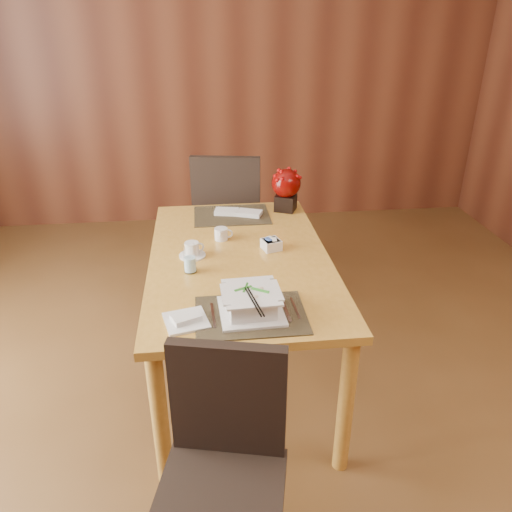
{
  "coord_description": "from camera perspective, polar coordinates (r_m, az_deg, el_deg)",
  "views": [
    {
      "loc": [
        -0.17,
        -1.65,
        1.87
      ],
      "look_at": [
        0.06,
        0.35,
        0.87
      ],
      "focal_mm": 35.0,
      "sensor_mm": 36.0,
      "label": 1
    }
  ],
  "objects": [
    {
      "name": "sugar_caddy",
      "position": [
        2.58,
        1.75,
        1.32
      ],
      "size": [
        0.11,
        0.11,
        0.05
      ],
      "primitive_type": "cube",
      "rotation": [
        0.0,
        0.0,
        0.3
      ],
      "color": "silver",
      "rests_on": "dining_table"
    },
    {
      "name": "soup_setting",
      "position": [
        2.03,
        -0.55,
        -5.36
      ],
      "size": [
        0.27,
        0.27,
        0.11
      ],
      "rotation": [
        0.0,
        0.0,
        0.04
      ],
      "color": "silver",
      "rests_on": "dining_table"
    },
    {
      "name": "dining_table",
      "position": [
        2.57,
        -1.87,
        -1.93
      ],
      "size": [
        0.9,
        1.5,
        0.75
      ],
      "color": "gold",
      "rests_on": "ground"
    },
    {
      "name": "napkins_far",
      "position": [
        3.02,
        -1.88,
        5.0
      ],
      "size": [
        0.3,
        0.18,
        0.03
      ],
      "primitive_type": null,
      "rotation": [
        0.0,
        0.0,
        -0.3
      ],
      "color": "silver",
      "rests_on": "dining_table"
    },
    {
      "name": "placemat_far",
      "position": [
        3.02,
        -2.79,
        4.68
      ],
      "size": [
        0.45,
        0.33,
        0.01
      ],
      "primitive_type": "cube",
      "color": "black",
      "rests_on": "dining_table"
    },
    {
      "name": "water_glass",
      "position": [
        2.36,
        -7.58,
        -0.28
      ],
      "size": [
        0.07,
        0.07,
        0.14
      ],
      "primitive_type": "cylinder",
      "rotation": [
        0.0,
        0.0,
        -0.1
      ],
      "color": "silver",
      "rests_on": "dining_table"
    },
    {
      "name": "bread_plate",
      "position": [
        2.02,
        -7.99,
        -7.35
      ],
      "size": [
        0.2,
        0.2,
        0.01
      ],
      "primitive_type": "cube",
      "rotation": [
        0.0,
        0.0,
        0.23
      ],
      "color": "silver",
      "rests_on": "dining_table"
    },
    {
      "name": "ground",
      "position": [
        2.5,
        -0.38,
        -21.97
      ],
      "size": [
        6.0,
        6.0,
        0.0
      ],
      "primitive_type": "plane",
      "color": "brown",
      "rests_on": "ground"
    },
    {
      "name": "coffee_cup",
      "position": [
        2.52,
        -7.33,
        0.65
      ],
      "size": [
        0.13,
        0.13,
        0.08
      ],
      "rotation": [
        0.0,
        0.0,
        0.19
      ],
      "color": "silver",
      "rests_on": "dining_table"
    },
    {
      "name": "back_wall",
      "position": [
        4.68,
        -4.68,
        20.58
      ],
      "size": [
        5.0,
        0.02,
        2.8
      ],
      "primitive_type": "cube",
      "color": "brown",
      "rests_on": "ground"
    },
    {
      "name": "placemat_near",
      "position": [
        2.04,
        -0.6,
        -6.75
      ],
      "size": [
        0.45,
        0.33,
        0.01
      ],
      "primitive_type": "cube",
      "color": "black",
      "rests_on": "dining_table"
    },
    {
      "name": "creamer_jug",
      "position": [
        2.69,
        -4.01,
        2.53
      ],
      "size": [
        0.1,
        0.1,
        0.07
      ],
      "primitive_type": null,
      "rotation": [
        0.0,
        0.0,
        -0.15
      ],
      "color": "silver",
      "rests_on": "dining_table"
    },
    {
      "name": "near_chair",
      "position": [
        1.82,
        -3.72,
        -22.22
      ],
      "size": [
        0.5,
        0.51,
        0.9
      ],
      "rotation": [
        0.0,
        0.0,
        -0.23
      ],
      "color": "black",
      "rests_on": "ground"
    },
    {
      "name": "berry_decor",
      "position": [
        3.06,
        3.45,
        7.87
      ],
      "size": [
        0.18,
        0.18,
        0.26
      ],
      "rotation": [
        0.0,
        0.0,
        -0.42
      ],
      "color": "black",
      "rests_on": "dining_table"
    },
    {
      "name": "far_chair",
      "position": [
        3.52,
        -3.17,
        4.77
      ],
      "size": [
        0.55,
        0.55,
        1.02
      ],
      "rotation": [
        0.0,
        0.0,
        2.97
      ],
      "color": "black",
      "rests_on": "ground"
    }
  ]
}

